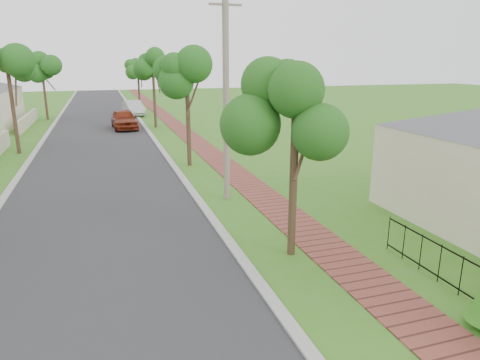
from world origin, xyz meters
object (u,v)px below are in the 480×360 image
parked_car_red (124,119)px  parked_car_white (133,108)px  utility_pole (226,100)px  near_tree (296,114)px

parked_car_red → parked_car_white: (1.40, 8.83, -0.05)m
utility_pole → parked_car_white: bearing=92.8°
near_tree → utility_pole: (-0.32, 5.42, -0.08)m
near_tree → utility_pole: 5.42m
parked_car_red → parked_car_white: 8.94m
parked_car_red → utility_pole: bearing=-84.9°
parked_car_red → near_tree: (3.11, -25.30, 3.16)m
near_tree → parked_car_white: bearing=92.9°
parked_car_white → utility_pole: utility_pole is taller
parked_car_white → near_tree: near_tree is taller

